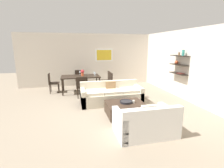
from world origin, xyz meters
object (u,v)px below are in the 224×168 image
(dining_chair_head, at_px, (80,78))
(wine_glass_right_near, at_px, (95,73))
(candle_jar, at_px, (134,102))
(dining_chair_left_far, at_px, (52,82))
(sofa_beige, at_px, (111,95))
(wine_glass_right_far, at_px, (94,73))
(dining_chair_right_far, at_px, (107,79))
(wine_glass_head, at_px, (80,72))
(loveseat_white, at_px, (145,123))
(dining_table, at_px, (81,78))
(dining_chair_foot, at_px, (82,86))
(centerpiece_vase, at_px, (82,72))
(dining_chair_right_near, at_px, (109,81))
(decorative_bowl, at_px, (126,102))
(coffee_table, at_px, (125,109))

(dining_chair_head, relative_size, wine_glass_right_near, 5.64)
(candle_jar, bearing_deg, dining_chair_left_far, 129.56)
(sofa_beige, distance_m, wine_glass_right_far, 2.02)
(dining_chair_head, bearing_deg, wine_glass_right_near, -57.32)
(dining_chair_right_far, xyz_separation_m, wine_glass_right_near, (-0.61, -0.33, 0.35))
(candle_jar, relative_size, wine_glass_right_near, 0.52)
(wine_glass_head, bearing_deg, loveseat_white, -74.62)
(dining_table, bearing_deg, dining_chair_left_far, 170.29)
(dining_chair_foot, distance_m, wine_glass_right_far, 1.24)
(loveseat_white, height_order, candle_jar, loveseat_white)
(sofa_beige, xyz_separation_m, centerpiece_vase, (-0.91, 1.80, 0.62))
(dining_chair_head, height_order, dining_chair_right_far, same)
(loveseat_white, xyz_separation_m, candle_jar, (0.14, 1.18, 0.13))
(dining_table, relative_size, dining_chair_right_near, 1.93)
(dining_chair_left_far, xyz_separation_m, dining_chair_right_far, (2.51, 0.00, 0.00))
(loveseat_white, bearing_deg, wine_glass_head, 105.38)
(dining_table, bearing_deg, loveseat_white, -73.17)
(wine_glass_right_near, bearing_deg, wine_glass_head, 140.19)
(dining_chair_head, relative_size, dining_chair_right_near, 1.00)
(dining_chair_left_far, height_order, wine_glass_right_near, wine_glass_right_near)
(dining_chair_head, height_order, centerpiece_vase, centerpiece_vase)
(decorative_bowl, height_order, centerpiece_vase, centerpiece_vase)
(sofa_beige, height_order, coffee_table, sofa_beige)
(dining_chair_head, relative_size, centerpiece_vase, 3.13)
(sofa_beige, height_order, wine_glass_head, wine_glass_head)
(centerpiece_vase, bearing_deg, wine_glass_head, 102.79)
(candle_jar, xyz_separation_m, centerpiece_vase, (-1.32, 3.03, 0.49))
(loveseat_white, height_order, coffee_table, loveseat_white)
(sofa_beige, distance_m, dining_chair_foot, 1.37)
(coffee_table, bearing_deg, wine_glass_right_near, 100.46)
(loveseat_white, bearing_deg, candle_jar, 83.02)
(dining_chair_foot, height_order, dining_chair_head, same)
(dining_chair_right_near, relative_size, wine_glass_right_far, 5.83)
(decorative_bowl, xyz_separation_m, candle_jar, (0.22, -0.06, 0.01))
(sofa_beige, distance_m, coffee_table, 1.19)
(decorative_bowl, relative_size, dining_chair_right_far, 0.43)
(coffee_table, height_order, centerpiece_vase, centerpiece_vase)
(dining_table, distance_m, wine_glass_right_near, 0.68)
(wine_glass_right_far, bearing_deg, decorative_bowl, -79.88)
(dining_chair_left_far, distance_m, dining_chair_right_near, 2.55)
(dining_chair_left_far, bearing_deg, wine_glass_right_far, -2.92)
(dining_chair_foot, bearing_deg, coffee_table, -60.67)
(candle_jar, bearing_deg, sofa_beige, 108.50)
(candle_jar, xyz_separation_m, dining_table, (-1.42, 3.02, 0.26))
(candle_jar, bearing_deg, dining_table, 115.12)
(loveseat_white, distance_m, decorative_bowl, 1.25)
(sofa_beige, relative_size, dining_chair_right_far, 2.52)
(dining_table, bearing_deg, candle_jar, -64.88)
(wine_glass_right_near, relative_size, centerpiece_vase, 0.56)
(sofa_beige, relative_size, dining_chair_head, 2.52)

